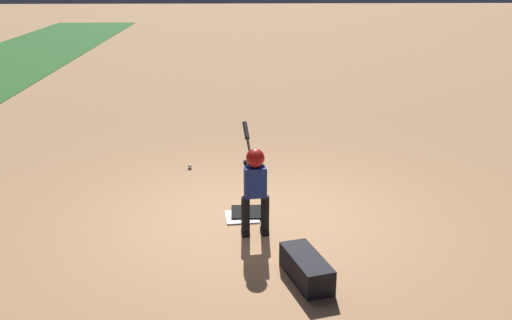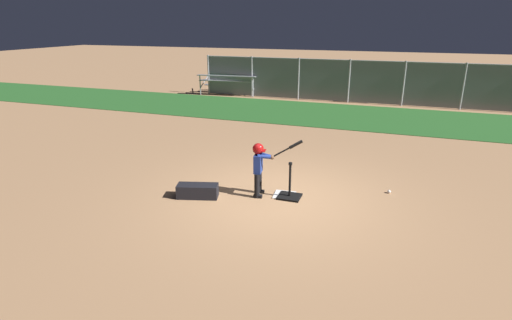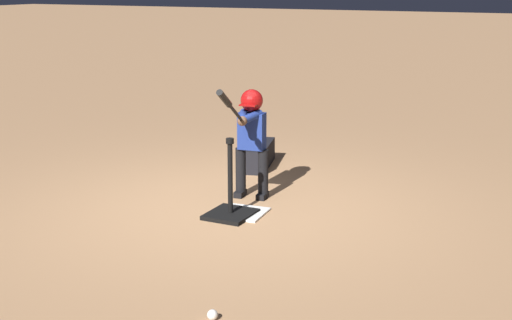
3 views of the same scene
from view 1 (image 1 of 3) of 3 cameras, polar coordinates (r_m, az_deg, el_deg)
The scene contains 6 objects.
ground_plane at distance 8.10m, azimuth -0.09°, elevation -5.63°, with size 90.00×90.00×0.00m, color #AD7F56.
home_plate at distance 8.13m, azimuth -1.34°, elevation -5.45°, with size 0.44×0.44×0.02m, color white.
batting_tee at distance 8.21m, azimuth -0.92°, elevation -4.51°, with size 0.46×0.42×0.77m.
batter_child at distance 7.41m, azimuth -0.11°, elevation -1.90°, with size 1.01×0.37×1.27m.
baseball at distance 10.09m, azimuth -6.32°, elevation -0.61°, with size 0.07×0.07×0.07m, color white.
equipment_bag at distance 6.60m, azimuth 4.81°, elevation -10.21°, with size 0.84×0.32×0.28m, color black.
Camera 1 is at (-7.40, 0.23, 3.28)m, focal length 42.00 mm.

